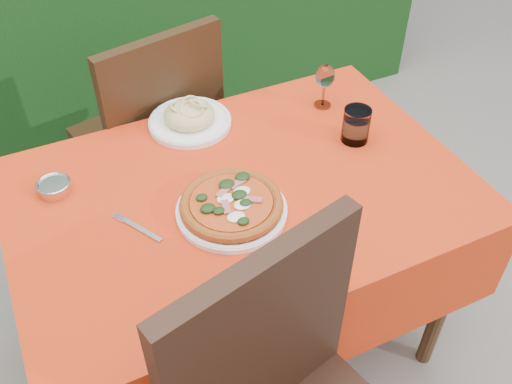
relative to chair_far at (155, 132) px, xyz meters
name	(u,v)px	position (x,y,z in m)	size (l,w,h in m)	color
ground	(245,339)	(0.08, -0.60, -0.56)	(60.00, 60.00, 0.00)	slate
dining_table	(243,226)	(0.08, -0.60, 0.03)	(1.26, 0.86, 0.75)	#4D3118
chair_far	(155,132)	(0.00, 0.00, 0.00)	(0.53, 0.53, 0.98)	black
pizza_plate	(231,206)	(0.01, -0.68, 0.21)	(0.30, 0.30, 0.06)	white
pasta_plate	(190,118)	(0.05, -0.26, 0.21)	(0.26, 0.26, 0.07)	white
water_glass	(356,127)	(0.48, -0.55, 0.23)	(0.08, 0.08, 0.11)	silver
wine_glass	(325,78)	(0.48, -0.35, 0.29)	(0.06, 0.06, 0.15)	silver
fork	(142,230)	(-0.22, -0.64, 0.19)	(0.02, 0.18, 0.00)	silver
steel_ramekin	(55,188)	(-0.39, -0.40, 0.20)	(0.08, 0.08, 0.03)	silver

